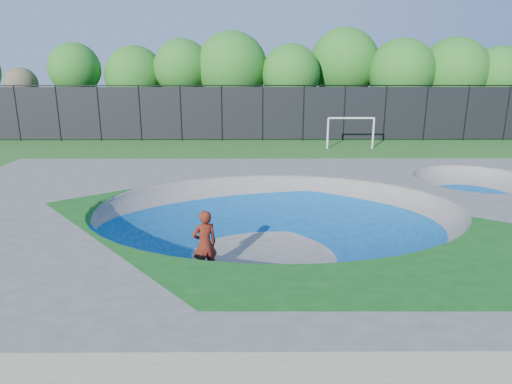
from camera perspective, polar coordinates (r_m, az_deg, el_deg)
ground at (r=13.96m, az=2.55°, el=-7.73°), size 120.00×120.00×0.00m
skate_deck at (r=13.68m, az=2.59°, el=-4.84°), size 22.00×14.00×1.50m
skater at (r=12.30m, az=-6.42°, el=-6.46°), size 0.80×0.69×1.86m
skateboard at (r=12.67m, az=-6.30°, el=-10.25°), size 0.79×0.56×0.05m
soccer_goal at (r=31.42m, az=11.77°, el=7.98°), size 3.18×0.12×2.10m
fence at (r=33.96m, az=0.84°, el=9.96°), size 48.09×0.09×4.04m
treeline at (r=39.08m, az=5.62°, el=14.89°), size 54.12×7.48×8.46m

